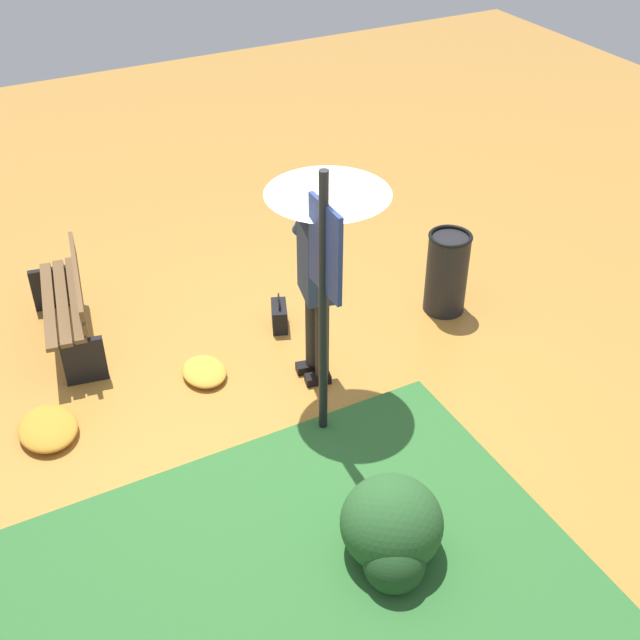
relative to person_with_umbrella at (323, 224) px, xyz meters
name	(u,v)px	position (x,y,z in m)	size (l,w,h in m)	color
ground_plane	(302,399)	(0.15, -0.28, -1.55)	(18.00, 18.00, 0.00)	#B27A33
person_with_umbrella	(323,224)	(0.00, 0.00, 0.00)	(0.96, 0.96, 2.04)	#2D2823
info_sign_post	(325,280)	(0.56, -0.28, -0.11)	(0.44, 0.07, 2.30)	black
handbag	(279,316)	(-0.89, 0.01, -1.42)	(0.33, 0.24, 0.37)	black
park_bench	(68,305)	(-1.58, -1.78, -1.15)	(1.40, 0.60, 0.75)	black
trash_bin	(447,272)	(-0.42, 1.57, -1.13)	(0.42, 0.42, 0.83)	black
shrub_cluster	(392,530)	(1.91, -0.48, -1.26)	(0.77, 0.70, 0.63)	#285628
leaf_pile_near_person	(204,371)	(-0.53, -0.90, -1.50)	(0.47, 0.38, 0.10)	gold
leaf_pile_by_bench	(48,428)	(-0.42, -2.28, -1.49)	(0.58, 0.47, 0.13)	#C68428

